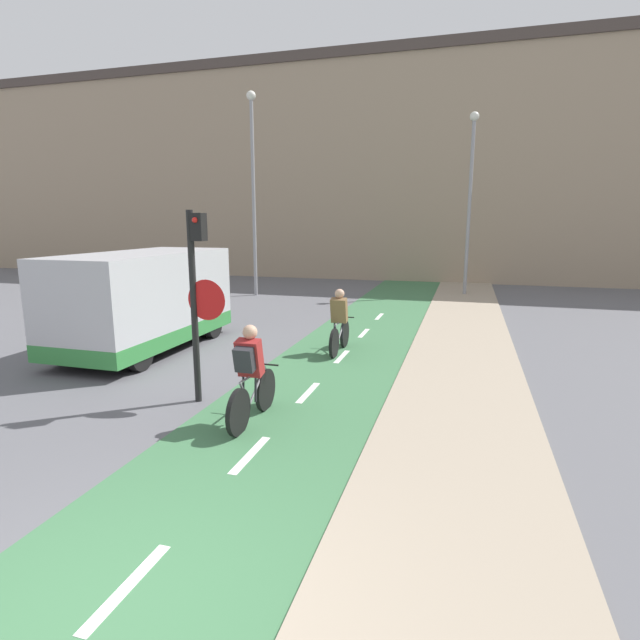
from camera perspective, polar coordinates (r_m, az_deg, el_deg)
ground_plane at (r=4.73m, az=-25.33°, el=-29.77°), size 120.00×120.00×0.00m
bike_lane at (r=4.73m, az=-25.28°, el=-29.64°), size 2.80×60.00×0.02m
building_row_background at (r=28.18m, az=11.48°, el=16.45°), size 60.00×5.20×11.33m
traffic_light_pole at (r=8.39m, az=-13.83°, el=3.77°), size 0.67×0.25×3.20m
street_lamp_far at (r=20.72m, az=-7.66°, el=15.96°), size 0.36×0.36×7.93m
street_lamp_sidewalk at (r=21.45m, az=16.82°, el=14.38°), size 0.36×0.36×7.19m
cyclist_near at (r=7.59m, az=-7.93°, el=-6.55°), size 0.46×1.70×1.53m
cyclist_far at (r=11.54m, az=2.23°, el=-0.52°), size 0.46×1.67×1.50m
van at (r=12.46m, az=-19.47°, el=1.90°), size 2.10×4.77×2.31m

